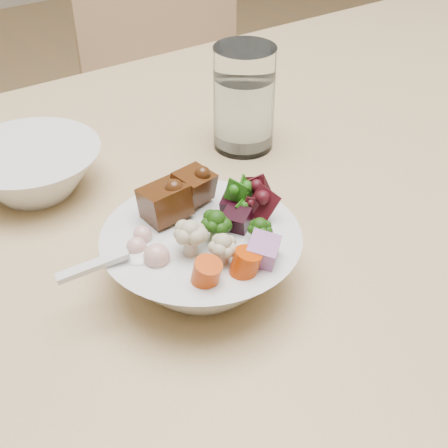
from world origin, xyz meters
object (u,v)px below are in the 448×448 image
object	(u,v)px
dining_table	(288,217)
water_glass	(244,103)
chair_far	(176,103)
side_bowl	(33,170)
food_bowl	(202,253)

from	to	relation	value
dining_table	water_glass	xyz separation A→B (m)	(-0.01, 0.09, 0.14)
dining_table	chair_far	xyz separation A→B (m)	(0.22, 0.68, -0.17)
water_glass	dining_table	bearing A→B (deg)	-81.40
water_glass	side_bowl	world-z (taller)	water_glass
dining_table	food_bowl	size ratio (longest dim) A/B	7.93
water_glass	side_bowl	size ratio (longest dim) A/B	0.82
food_bowl	side_bowl	bearing A→B (deg)	107.99
water_glass	food_bowl	bearing A→B (deg)	-134.11
dining_table	chair_far	distance (m)	0.73
chair_far	side_bowl	bearing A→B (deg)	-121.55
chair_far	side_bowl	size ratio (longest dim) A/B	5.09
chair_far	food_bowl	size ratio (longest dim) A/B	4.38
dining_table	side_bowl	distance (m)	0.33
food_bowl	water_glass	xyz separation A→B (m)	(0.19, 0.20, 0.03)
side_bowl	dining_table	bearing A→B (deg)	-26.38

